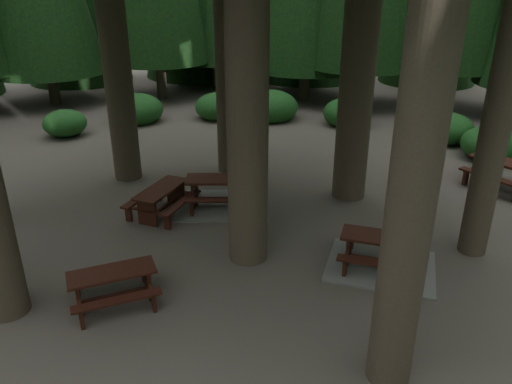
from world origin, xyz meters
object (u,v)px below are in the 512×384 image
(picnic_table_b, at_px, (162,197))
(picnic_table_c, at_px, (222,196))
(picnic_table_a, at_px, (382,257))
(picnic_table_d, at_px, (504,170))
(picnic_table_e, at_px, (113,282))

(picnic_table_b, xyz_separation_m, picnic_table_c, (1.30, 0.92, -0.20))
(picnic_table_a, height_order, picnic_table_b, picnic_table_a)
(picnic_table_b, distance_m, picnic_table_d, 9.69)
(picnic_table_a, relative_size, picnic_table_e, 1.09)
(picnic_table_a, height_order, picnic_table_d, picnic_table_d)
(picnic_table_b, xyz_separation_m, picnic_table_e, (0.92, -3.68, -0.03))
(picnic_table_b, bearing_deg, picnic_table_c, -50.09)
(picnic_table_a, bearing_deg, picnic_table_c, 156.66)
(picnic_table_c, relative_size, picnic_table_e, 1.42)
(picnic_table_a, distance_m, picnic_table_b, 5.68)
(picnic_table_a, relative_size, picnic_table_b, 1.25)
(picnic_table_b, height_order, picnic_table_e, picnic_table_b)
(picnic_table_c, relative_size, picnic_table_d, 1.19)
(picnic_table_a, xyz_separation_m, picnic_table_d, (2.93, 5.45, 0.29))
(picnic_table_c, bearing_deg, picnic_table_d, 8.26)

